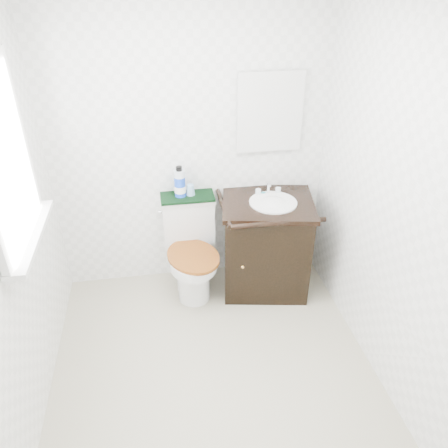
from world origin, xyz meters
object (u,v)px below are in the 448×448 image
object	(u,v)px
cup	(190,190)
vanity	(266,243)
toilet	(191,253)
mouthwash_bottle	(180,183)
trash_bin	(246,278)

from	to	relation	value
cup	vanity	bearing A→B (deg)	-18.67
toilet	cup	distance (m)	0.54
vanity	mouthwash_bottle	bearing A→B (deg)	163.87
trash_bin	cup	bearing A→B (deg)	143.13
trash_bin	cup	distance (m)	0.88
vanity	mouthwash_bottle	xyz separation A→B (m)	(-0.68, 0.20, 0.51)
vanity	cup	distance (m)	0.77
toilet	trash_bin	bearing A→B (deg)	-20.99
cup	mouthwash_bottle	bearing A→B (deg)	-176.24
toilet	vanity	xyz separation A→B (m)	(0.63, -0.06, 0.08)
vanity	trash_bin	bearing A→B (deg)	-151.54
vanity	trash_bin	world-z (taller)	vanity
trash_bin	mouthwash_bottle	xyz separation A→B (m)	(-0.49, 0.30, 0.79)
toilet	trash_bin	size ratio (longest dim) A/B	2.57
vanity	mouthwash_bottle	size ratio (longest dim) A/B	3.63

